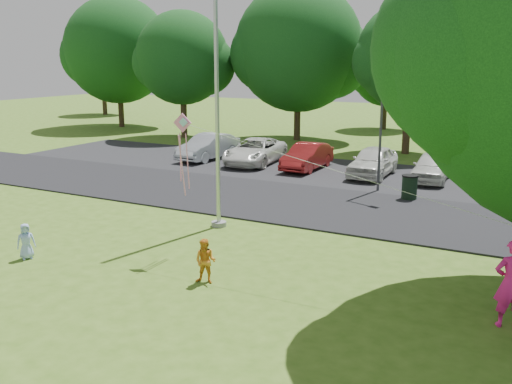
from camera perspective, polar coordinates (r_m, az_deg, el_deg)
The scene contains 12 objects.
ground at distance 13.47m, azimuth -2.12°, elevation -10.85°, with size 120.00×120.00×0.00m, color #3E641A.
park_road at distance 21.30m, azimuth 10.06°, elevation -1.84°, with size 60.00×6.00×0.06m, color black.
parking_strip at distance 27.41m, azimuth 14.28°, elevation 1.32°, with size 42.00×7.00×0.06m, color black.
flagpole at distance 18.44m, azimuth -3.92°, elevation 9.08°, with size 0.50×0.50×10.00m.
street_lamp at distance 23.93m, azimuth 12.84°, elevation 7.49°, with size 1.43×0.71×5.38m.
trash_can at distance 23.31m, azimuth 15.09°, elevation 0.43°, with size 0.64×0.64×1.01m.
tree_row at distance 35.17m, azimuth 20.91°, elevation 12.75°, with size 64.35×11.94×10.88m.
parked_cars at distance 27.34m, azimuth 13.31°, elevation 2.87°, with size 22.96×5.28×1.49m.
woman at distance 13.03m, azimuth 24.15°, elevation -8.34°, with size 0.70×0.46×1.92m, color #F72190.
child_yellow at distance 14.33m, azimuth -5.08°, elevation -6.92°, with size 0.56×0.43×1.14m, color orange.
child_blue at distance 17.22m, azimuth -22.02°, elevation -4.59°, with size 0.50×0.32×1.02m, color #A0BAF5.
kite at distance 15.63m, azimuth -6.37°, elevation 5.03°, with size 8.83×0.85×2.36m.
Camera 1 is at (6.18, -10.64, 5.50)m, focal length 40.00 mm.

